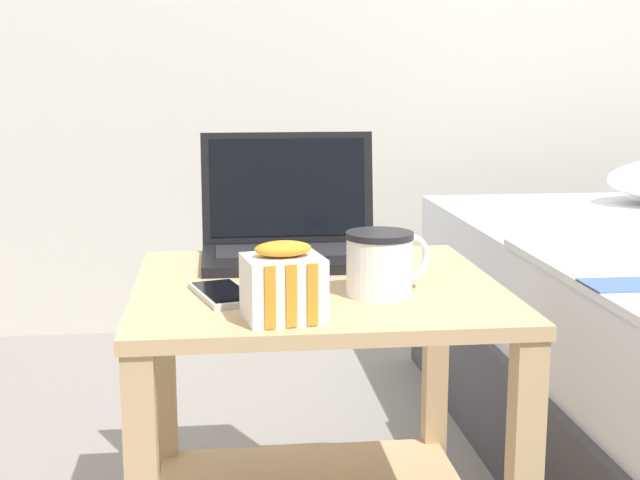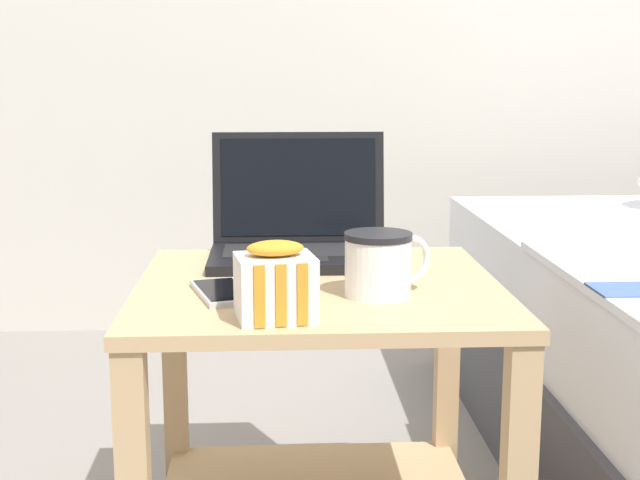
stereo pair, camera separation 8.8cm
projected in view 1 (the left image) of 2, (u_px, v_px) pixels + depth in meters
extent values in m
cube|color=tan|center=(317.00, 289.00, 1.47)|extent=(0.59, 0.58, 0.02)
cube|color=tan|center=(165.00, 396.00, 1.74)|extent=(0.04, 0.04, 0.52)
cube|color=tan|center=(435.00, 385.00, 1.80)|extent=(0.04, 0.04, 0.52)
cube|color=black|center=(294.00, 258.00, 1.61)|extent=(0.33, 0.22, 0.02)
cube|color=#232326|center=(293.00, 251.00, 1.63)|extent=(0.28, 0.12, 0.00)
cube|color=#232326|center=(297.00, 259.00, 1.55)|extent=(0.09, 0.05, 0.00)
cube|color=black|center=(288.00, 187.00, 1.71)|extent=(0.33, 0.04, 0.21)
cube|color=black|center=(288.00, 187.00, 1.71)|extent=(0.30, 0.03, 0.18)
cube|color=blue|center=(324.00, 170.00, 1.72)|extent=(0.03, 0.01, 0.04)
cube|color=silver|center=(327.00, 183.00, 1.73)|extent=(0.05, 0.01, 0.04)
cube|color=silver|center=(310.00, 165.00, 1.72)|extent=(0.04, 0.01, 0.03)
cylinder|color=white|center=(379.00, 264.00, 1.37)|extent=(0.10, 0.10, 0.10)
cylinder|color=black|center=(380.00, 235.00, 1.37)|extent=(0.11, 0.11, 0.01)
cylinder|color=black|center=(380.00, 241.00, 1.37)|extent=(0.09, 0.09, 0.01)
torus|color=white|center=(409.00, 259.00, 1.40)|extent=(0.08, 0.04, 0.08)
cube|color=white|center=(283.00, 288.00, 1.24)|extent=(0.12, 0.11, 0.09)
cube|color=orange|center=(270.00, 298.00, 1.19)|extent=(0.02, 0.00, 0.09)
cube|color=orange|center=(292.00, 296.00, 1.20)|extent=(0.02, 0.00, 0.09)
cube|color=orange|center=(313.00, 295.00, 1.20)|extent=(0.02, 0.00, 0.09)
ellipsoid|color=orange|center=(283.00, 249.00, 1.23)|extent=(0.09, 0.07, 0.02)
cube|color=#B7BABC|center=(223.00, 294.00, 1.37)|extent=(0.11, 0.17, 0.01)
cube|color=black|center=(223.00, 291.00, 1.37)|extent=(0.10, 0.15, 0.00)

